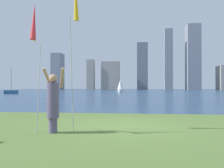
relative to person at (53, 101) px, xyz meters
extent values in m
cube|color=navy|center=(1.85, 63.34, -0.96)|extent=(120.00, 116.22, 0.12)
cube|color=#263316|center=(1.85, 5.23, -0.92)|extent=(120.00, 0.70, 0.02)
cylinder|color=#594C72|center=(0.00, -0.01, -0.69)|extent=(0.23, 0.23, 0.41)
cylinder|color=#594C72|center=(0.00, -0.01, 0.01)|extent=(0.33, 0.33, 0.98)
sphere|color=tan|center=(0.00, -0.01, 0.62)|extent=(0.24, 0.24, 0.24)
cylinder|color=tan|center=(-0.21, 0.13, 0.64)|extent=(0.24, 0.38, 0.57)
cylinder|color=tan|center=(0.21, 0.13, 0.64)|extent=(0.24, 0.38, 0.57)
cylinder|color=#B2B2B7|center=(-0.49, 0.15, 0.39)|extent=(0.02, 0.31, 2.56)
cone|color=red|center=(-0.49, -0.19, 2.20)|extent=(0.16, 0.27, 1.06)
sphere|color=yellow|center=(-0.49, -0.13, 1.68)|extent=(0.06, 0.06, 0.06)
cylinder|color=#B2B2B7|center=(0.49, 0.15, 0.75)|extent=(0.02, 0.40, 3.28)
sphere|color=yellow|center=(0.49, 0.52, 2.40)|extent=(0.06, 0.06, 0.06)
cube|color=silver|center=(-2.34, 53.41, -0.56)|extent=(1.52, 2.90, 0.68)
cylinder|color=silver|center=(-2.34, 53.41, 1.37)|extent=(0.08, 0.08, 3.18)
cone|color=white|center=(-2.38, 53.61, 0.93)|extent=(1.66, 1.66, 2.29)
cube|color=#2D6084|center=(-20.68, 35.97, -0.58)|extent=(2.49, 1.48, 0.62)
cylinder|color=#47474C|center=(-20.68, 35.97, 1.75)|extent=(0.07, 0.07, 4.04)
cube|color=gray|center=(-34.55, 102.33, 7.16)|extent=(4.45, 6.30, 16.11)
cube|color=gray|center=(-19.42, 102.42, 5.68)|extent=(3.20, 3.35, 13.16)
cube|color=gray|center=(-10.74, 104.07, 5.28)|extent=(7.98, 4.63, 12.35)
cube|color=slate|center=(3.39, 107.51, 9.61)|extent=(4.77, 5.35, 21.02)
cube|color=gray|center=(14.40, 102.09, 12.02)|extent=(3.38, 3.89, 25.83)
cube|color=gray|center=(24.58, 102.24, 12.75)|extent=(5.44, 7.35, 27.29)
camera|label=1|loc=(2.42, -6.77, 0.39)|focal=40.21mm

